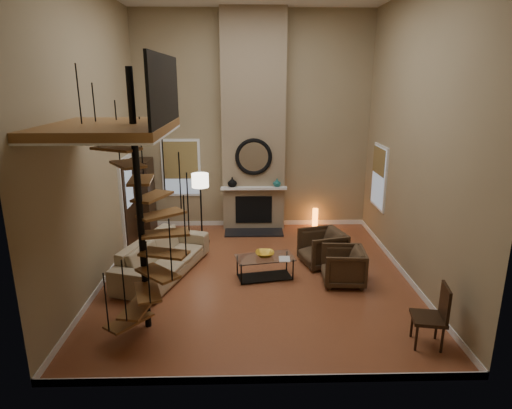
{
  "coord_description": "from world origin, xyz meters",
  "views": [
    {
      "loc": [
        -0.21,
        -8.12,
        3.86
      ],
      "look_at": [
        0.0,
        0.4,
        1.4
      ],
      "focal_mm": 30.73,
      "sensor_mm": 36.0,
      "label": 1
    }
  ],
  "objects_px": {
    "accent_lamp": "(315,218)",
    "armchair_near": "(326,248)",
    "sofa": "(163,256)",
    "coffee_table": "(265,265)",
    "side_chair": "(435,314)",
    "hutch": "(144,197)",
    "floor_lamp": "(200,186)",
    "armchair_far": "(347,266)"
  },
  "relations": [
    {
      "from": "hutch",
      "to": "coffee_table",
      "type": "xyz_separation_m",
      "value": [
        2.97,
        -2.85,
        -0.67
      ]
    },
    {
      "from": "floor_lamp",
      "to": "hutch",
      "type": "bearing_deg",
      "value": 152.17
    },
    {
      "from": "armchair_near",
      "to": "side_chair",
      "type": "height_order",
      "value": "side_chair"
    },
    {
      "from": "sofa",
      "to": "accent_lamp",
      "type": "bearing_deg",
      "value": -33.56
    },
    {
      "from": "armchair_near",
      "to": "coffee_table",
      "type": "xyz_separation_m",
      "value": [
        -1.34,
        -0.7,
        -0.07
      ]
    },
    {
      "from": "armchair_near",
      "to": "floor_lamp",
      "type": "height_order",
      "value": "floor_lamp"
    },
    {
      "from": "sofa",
      "to": "side_chair",
      "type": "bearing_deg",
      "value": -102.63
    },
    {
      "from": "sofa",
      "to": "armchair_near",
      "type": "distance_m",
      "value": 3.43
    },
    {
      "from": "sofa",
      "to": "armchair_near",
      "type": "relative_size",
      "value": 2.87
    },
    {
      "from": "hutch",
      "to": "sofa",
      "type": "distance_m",
      "value": 2.81
    },
    {
      "from": "hutch",
      "to": "armchair_near",
      "type": "relative_size",
      "value": 2.18
    },
    {
      "from": "armchair_near",
      "to": "floor_lamp",
      "type": "bearing_deg",
      "value": -130.86
    },
    {
      "from": "armchair_far",
      "to": "side_chair",
      "type": "relative_size",
      "value": 0.81
    },
    {
      "from": "armchair_near",
      "to": "armchair_far",
      "type": "distance_m",
      "value": 1.0
    },
    {
      "from": "accent_lamp",
      "to": "sofa",
      "type": "bearing_deg",
      "value": -141.21
    },
    {
      "from": "hutch",
      "to": "floor_lamp",
      "type": "bearing_deg",
      "value": -27.83
    },
    {
      "from": "armchair_near",
      "to": "sofa",
      "type": "bearing_deg",
      "value": -97.52
    },
    {
      "from": "accent_lamp",
      "to": "side_chair",
      "type": "xyz_separation_m",
      "value": [
        0.92,
        -5.46,
        0.28
      ]
    },
    {
      "from": "hutch",
      "to": "accent_lamp",
      "type": "bearing_deg",
      "value": 3.24
    },
    {
      "from": "armchair_far",
      "to": "floor_lamp",
      "type": "distance_m",
      "value": 3.95
    },
    {
      "from": "floor_lamp",
      "to": "sofa",
      "type": "bearing_deg",
      "value": -109.05
    },
    {
      "from": "side_chair",
      "to": "sofa",
      "type": "bearing_deg",
      "value": 149.72
    },
    {
      "from": "hutch",
      "to": "side_chair",
      "type": "distance_m",
      "value": 7.5
    },
    {
      "from": "armchair_near",
      "to": "floor_lamp",
      "type": "relative_size",
      "value": 0.51
    },
    {
      "from": "sofa",
      "to": "coffee_table",
      "type": "relative_size",
      "value": 2.04
    },
    {
      "from": "armchair_near",
      "to": "hutch",
      "type": "bearing_deg",
      "value": -131.59
    },
    {
      "from": "side_chair",
      "to": "floor_lamp",
      "type": "bearing_deg",
      "value": 131.15
    },
    {
      "from": "armchair_far",
      "to": "side_chair",
      "type": "distance_m",
      "value": 2.25
    },
    {
      "from": "coffee_table",
      "to": "side_chair",
      "type": "bearing_deg",
      "value": -44.48
    },
    {
      "from": "coffee_table",
      "to": "side_chair",
      "type": "distance_m",
      "value": 3.38
    },
    {
      "from": "armchair_near",
      "to": "side_chair",
      "type": "relative_size",
      "value": 0.88
    },
    {
      "from": "accent_lamp",
      "to": "armchair_near",
      "type": "bearing_deg",
      "value": -93.53
    },
    {
      "from": "armchair_near",
      "to": "coffee_table",
      "type": "height_order",
      "value": "armchair_near"
    },
    {
      "from": "floor_lamp",
      "to": "armchair_far",
      "type": "bearing_deg",
      "value": -37.41
    },
    {
      "from": "armchair_far",
      "to": "coffee_table",
      "type": "distance_m",
      "value": 1.61
    },
    {
      "from": "floor_lamp",
      "to": "side_chair",
      "type": "bearing_deg",
      "value": -48.85
    },
    {
      "from": "coffee_table",
      "to": "side_chair",
      "type": "relative_size",
      "value": 1.24
    },
    {
      "from": "sofa",
      "to": "armchair_far",
      "type": "bearing_deg",
      "value": -80.45
    },
    {
      "from": "accent_lamp",
      "to": "hutch",
      "type": "bearing_deg",
      "value": -176.76
    },
    {
      "from": "armchair_far",
      "to": "accent_lamp",
      "type": "distance_m",
      "value": 3.38
    },
    {
      "from": "hutch",
      "to": "accent_lamp",
      "type": "xyz_separation_m",
      "value": [
        4.46,
        0.25,
        -0.7
      ]
    },
    {
      "from": "hutch",
      "to": "sofa",
      "type": "bearing_deg",
      "value": -70.78
    }
  ]
}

